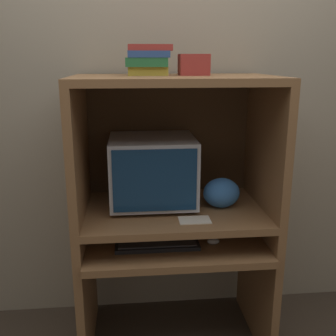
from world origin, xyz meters
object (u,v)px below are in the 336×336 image
object	(u,v)px
crt_monitor	(153,170)
storage_box	(194,65)
book_stack	(148,59)
snack_bag	(221,193)
keyboard	(157,244)
mouse	(213,241)

from	to	relation	value
crt_monitor	storage_box	size ratio (longest dim) A/B	3.06
book_stack	storage_box	world-z (taller)	book_stack
snack_bag	book_stack	xyz separation A→B (m)	(-0.37, 0.06, 0.67)
crt_monitor	book_stack	size ratio (longest dim) A/B	1.97
keyboard	book_stack	xyz separation A→B (m)	(-0.03, 0.18, 0.89)
keyboard	snack_bag	xyz separation A→B (m)	(0.35, 0.11, 0.22)
keyboard	storage_box	distance (m)	0.91
crt_monitor	snack_bag	size ratio (longest dim) A/B	2.30
keyboard	snack_bag	world-z (taller)	snack_bag
keyboard	book_stack	bearing A→B (deg)	98.53
snack_bag	mouse	bearing A→B (deg)	-118.29
keyboard	mouse	distance (m)	0.29
keyboard	book_stack	world-z (taller)	book_stack
snack_bag	book_stack	world-z (taller)	book_stack
keyboard	mouse	xyz separation A→B (m)	(0.29, 0.00, 0.00)
mouse	storage_box	size ratio (longest dim) A/B	0.44
mouse	snack_bag	bearing A→B (deg)	61.71
storage_box	snack_bag	bearing A→B (deg)	-19.64
crt_monitor	keyboard	size ratio (longest dim) A/B	1.05
crt_monitor	book_stack	xyz separation A→B (m)	(-0.02, -0.01, 0.56)
crt_monitor	mouse	xyz separation A→B (m)	(0.29, -0.19, -0.33)
crt_monitor	snack_bag	distance (m)	0.38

